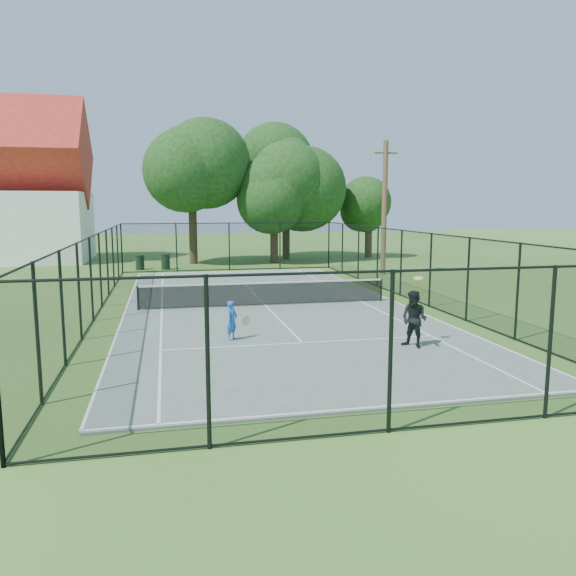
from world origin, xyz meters
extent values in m
plane|color=#3B6121|center=(0.00, 0.00, 0.00)|extent=(120.00, 120.00, 0.00)
cube|color=slate|center=(0.00, 0.00, 0.03)|extent=(11.00, 24.00, 0.06)
cylinder|color=black|center=(-5.00, 0.00, 0.53)|extent=(0.08, 0.08, 0.95)
cylinder|color=black|center=(5.00, 0.00, 0.53)|extent=(0.08, 0.08, 0.95)
cube|color=black|center=(0.00, 0.00, 0.53)|extent=(10.00, 0.03, 0.88)
cube|color=white|center=(0.00, 0.00, 0.98)|extent=(10.00, 0.05, 0.06)
cylinder|color=#332114|center=(-2.00, 17.59, 1.88)|extent=(0.56, 0.56, 3.76)
sphere|color=black|center=(-2.00, 17.59, 5.46)|extent=(6.79, 6.79, 6.79)
cylinder|color=#332114|center=(3.61, 16.87, 1.67)|extent=(0.56, 0.56, 3.35)
sphere|color=black|center=(3.61, 16.87, 4.85)|extent=(6.00, 6.00, 6.00)
cylinder|color=#332114|center=(5.00, 19.30, 2.04)|extent=(0.56, 0.56, 4.08)
sphere|color=black|center=(5.00, 19.30, 5.69)|extent=(6.47, 6.47, 6.47)
cylinder|color=#332114|center=(11.63, 19.46, 1.22)|extent=(0.56, 0.56, 2.43)
sphere|color=black|center=(11.63, 19.46, 3.49)|extent=(4.25, 4.25, 4.25)
cylinder|color=black|center=(-5.53, 14.55, 0.44)|extent=(0.54, 0.54, 0.89)
cylinder|color=black|center=(-5.53, 14.55, 0.91)|extent=(0.58, 0.58, 0.05)
cylinder|color=black|center=(-3.93, 14.34, 0.48)|extent=(0.54, 0.54, 0.95)
cylinder|color=black|center=(-3.93, 14.34, 0.97)|extent=(0.58, 0.58, 0.05)
cylinder|color=#4C3823|center=(8.67, 9.00, 3.88)|extent=(0.30, 0.30, 7.75)
cube|color=#4C3823|center=(8.67, 9.00, 7.06)|extent=(1.40, 0.10, 0.10)
imported|color=blue|center=(-1.99, -5.57, 0.66)|extent=(0.49, 0.52, 1.19)
torus|color=gold|center=(-1.54, -5.42, 0.61)|extent=(0.27, 0.18, 0.29)
cylinder|color=silver|center=(-1.54, -5.42, 0.61)|extent=(0.23, 0.15, 0.25)
imported|color=black|center=(2.99, -7.58, 0.88)|extent=(0.97, 1.01, 1.64)
torus|color=gold|center=(3.24, -7.23, 2.01)|extent=(0.30, 0.28, 0.14)
cylinder|color=silver|center=(3.24, -7.23, 2.01)|extent=(0.26, 0.24, 0.11)
sphere|color=#CCE526|center=(3.34, -7.14, 2.25)|extent=(0.07, 0.07, 0.07)
camera|label=1|loc=(-3.87, -22.14, 4.13)|focal=35.00mm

